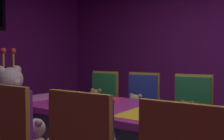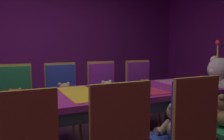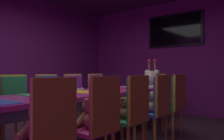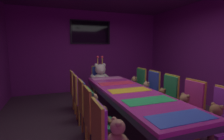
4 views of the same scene
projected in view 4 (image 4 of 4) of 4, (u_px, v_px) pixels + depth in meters
The scene contains 26 objects.
ground_plane at pixel (129, 128), 3.19m from camera, with size 7.90×7.90×0.00m, color #3F2D38.
wall_back at pixel (90, 51), 5.99m from camera, with size 5.20×0.12×2.80m, color #721E72.
banquet_table at pixel (129, 95), 3.10m from camera, with size 0.90×3.08×0.75m.
chair_left_0 at pixel (105, 138), 1.72m from camera, with size 0.42×0.41×0.98m.
teddy_left_0 at pixel (118, 136), 1.77m from camera, with size 0.27×0.34×0.32m.
chair_left_1 at pixel (93, 115), 2.31m from camera, with size 0.42×0.41×0.98m.
teddy_left_1 at pixel (103, 116), 2.36m from camera, with size 0.22×0.28×0.26m.
chair_left_2 at pixel (86, 103), 2.83m from camera, with size 0.42×0.41×0.98m.
teddy_left_2 at pixel (94, 102), 2.88m from camera, with size 0.24×0.31×0.29m.
chair_left_3 at pixel (79, 94), 3.38m from camera, with size 0.42×0.41×0.98m.
teddy_left_3 at pixel (86, 94), 3.43m from camera, with size 0.23×0.29×0.28m.
chair_left_4 at pixel (75, 87), 3.96m from camera, with size 0.42×0.41×0.98m.
teddy_left_4 at pixel (81, 88), 4.01m from camera, with size 0.21×0.27×0.26m.
chair_right_0 at pixel (223, 116), 2.27m from camera, with size 0.42×0.41×0.98m.
teddy_right_0 at pixel (215, 118), 2.22m from camera, with size 0.27×0.34×0.33m.
chair_right_1 at pixel (191, 103), 2.82m from camera, with size 0.42×0.41×0.98m.
teddy_right_1 at pixel (184, 104), 2.77m from camera, with size 0.25×0.33×0.31m.
chair_right_2 at pixel (168, 94), 3.37m from camera, with size 0.42×0.41×0.98m.
teddy_right_2 at pixel (162, 96), 3.32m from camera, with size 0.22×0.28×0.27m.
chair_right_3 at pixel (151, 87), 3.94m from camera, with size 0.42×0.41×0.98m.
teddy_right_3 at pixel (146, 89), 3.89m from camera, with size 0.24×0.31×0.29m.
chair_right_4 at pixel (139, 83), 4.48m from camera, with size 0.42×0.41×0.98m.
teddy_right_4 at pixel (134, 83), 4.43m from camera, with size 0.26×0.33×0.31m.
throne_chair at pixel (99, 79), 5.05m from camera, with size 0.41×0.42×0.98m.
king_teddy_bear at pixel (101, 75), 4.88m from camera, with size 0.65×0.50×0.83m.
wall_tv at pixel (91, 32), 5.82m from camera, with size 1.39×0.06×0.81m.
Camera 4 is at (-1.33, -2.73, 1.51)m, focal length 27.06 mm.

